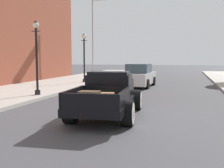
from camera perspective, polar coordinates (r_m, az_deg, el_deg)
The scene contains 6 objects.
ground_plane at distance 9.83m, azimuth 1.37°, elevation -6.62°, with size 140.00×140.00×0.00m, color #47474C.
hotrod_truck_black at distance 9.84m, azimuth -0.67°, elevation -2.15°, with size 2.44×5.03×1.58m.
car_background_white at distance 19.44m, azimuth 5.79°, elevation 1.68°, with size 2.01×4.37×1.65m.
street_lamp_near at distance 14.51m, azimuth -15.73°, elevation 6.59°, with size 0.50×0.32×3.85m.
street_lamp_far at distance 21.56m, azimuth -5.93°, elevation 6.36°, with size 0.50×0.32×3.85m.
flagpole at distance 28.95m, azimuth -3.72°, elevation 12.89°, with size 1.74×0.16×9.16m.
Camera 1 is at (2.36, -9.31, 2.07)m, focal length 43.08 mm.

